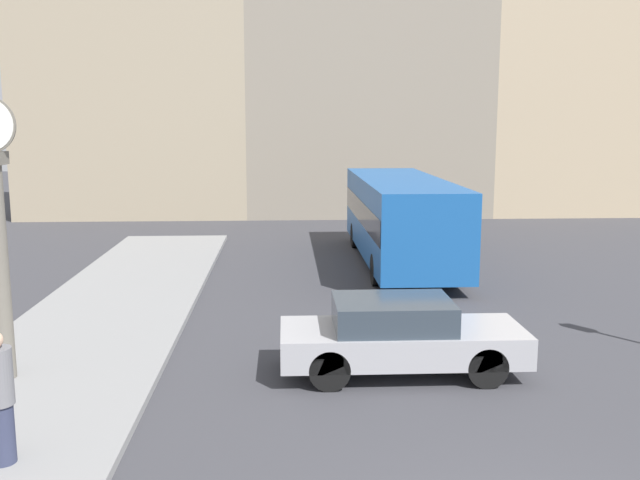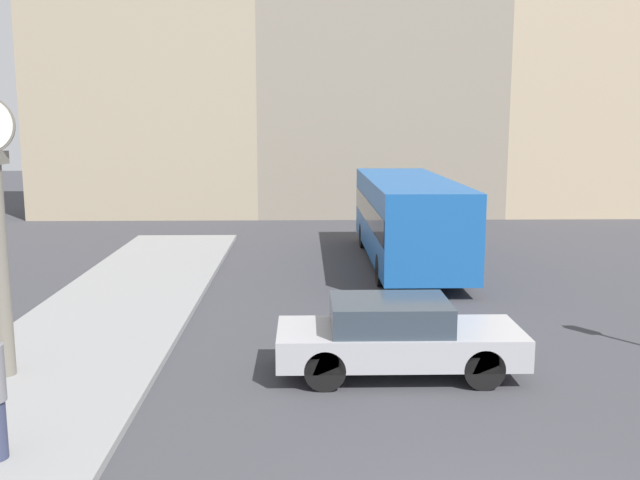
# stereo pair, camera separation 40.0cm
# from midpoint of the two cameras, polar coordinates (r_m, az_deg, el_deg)

# --- Properties ---
(sidewalk_corner) EXTENTS (3.81, 23.43, 0.14)m
(sidewalk_corner) POSITION_cam_midpoint_polar(r_m,az_deg,el_deg) (17.07, -17.69, -6.20)
(sidewalk_corner) COLOR gray
(sidewalk_corner) RESTS_ON ground_plane
(building_row) EXTENTS (30.09, 5.00, 14.36)m
(building_row) POSITION_cam_midpoint_polar(r_m,az_deg,el_deg) (35.39, 1.44, 13.36)
(building_row) COLOR gray
(building_row) RESTS_ON ground_plane
(sedan_car) EXTENTS (4.40, 1.75, 1.39)m
(sedan_car) POSITION_cam_midpoint_polar(r_m,az_deg,el_deg) (13.09, 5.49, -7.63)
(sedan_car) COLOR #9E9EA3
(sedan_car) RESTS_ON ground_plane
(bus_distant) EXTENTS (2.56, 9.73, 2.76)m
(bus_distant) POSITION_cam_midpoint_polar(r_m,az_deg,el_deg) (22.89, 5.93, 1.99)
(bus_distant) COLOR #195199
(bus_distant) RESTS_ON ground_plane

